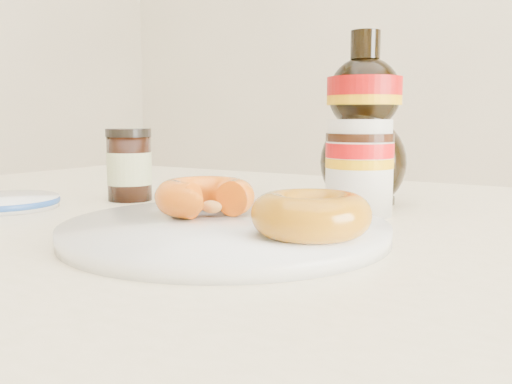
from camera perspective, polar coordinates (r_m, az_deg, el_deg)
The scene contains 8 objects.
dining_table at distance 0.57m, azimuth 4.73°, elevation -11.91°, with size 1.40×0.90×0.75m.
plate at distance 0.50m, azimuth -3.06°, elevation -3.78°, with size 0.28×0.28×0.01m.
donut_bitten at distance 0.54m, azimuth -5.12°, elevation -0.45°, with size 0.09×0.09×0.03m, color orange.
donut_whole at distance 0.44m, azimuth 5.52°, elevation -2.24°, with size 0.09×0.09×0.03m, color #A75E0A.
nutella_jar at distance 0.62m, azimuth 10.29°, elevation 2.80°, with size 0.07×0.07×0.10m.
syrup_bottle at distance 0.70m, azimuth 10.71°, elevation 7.24°, with size 0.11×0.09×0.21m, color black, non-canonical shape.
dark_jar at distance 0.74m, azimuth -12.55°, elevation 2.61°, with size 0.06×0.06×0.09m.
blue_rim_saucer at distance 0.72m, azimuth -24.08°, elevation -0.91°, with size 0.13×0.13×0.01m.
Camera 1 is at (0.24, -0.38, 0.85)m, focal length 40.00 mm.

